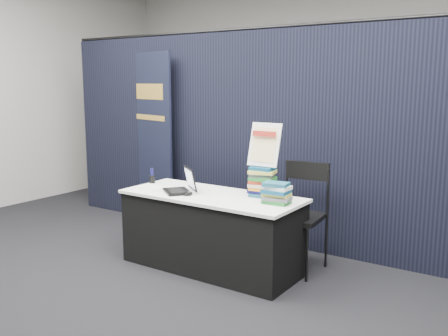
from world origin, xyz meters
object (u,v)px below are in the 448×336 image
info_sign (264,145)px  pullup_banner (151,148)px  book_stack_tall (262,182)px  book_stack_short (277,193)px  stacking_chair (298,211)px  laptop (180,186)px  display_table (212,231)px

info_sign → pullup_banner: 2.24m
book_stack_tall → info_sign: 0.35m
book_stack_tall → book_stack_short: (0.25, -0.17, -0.05)m
book_stack_short → stacking_chair: (0.00, 0.44, -0.26)m
laptop → book_stack_short: laptop is taller
book_stack_short → stacking_chair: bearing=89.4°
laptop → pullup_banner: pullup_banner is taller
display_table → book_stack_tall: bearing=23.6°
laptop → stacking_chair: 1.20m
display_table → stacking_chair: stacking_chair is taller
info_sign → book_stack_tall: bearing=-91.2°
book_stack_short → info_sign: size_ratio=0.56×
laptop → book_stack_tall: book_stack_tall is taller
book_stack_tall → book_stack_short: bearing=-34.6°
laptop → info_sign: info_sign is taller
laptop → book_stack_short: size_ratio=1.78×
book_stack_short → stacking_chair: size_ratio=0.23×
book_stack_short → pullup_banner: (-2.35, 0.92, 0.13)m
laptop → book_stack_tall: (0.79, 0.28, 0.09)m
book_stack_tall → info_sign: info_sign is taller
book_stack_short → stacking_chair: stacking_chair is taller
pullup_banner → stacking_chair: size_ratio=2.10×
info_sign → stacking_chair: 0.75m
info_sign → pullup_banner: size_ratio=0.19×
book_stack_short → info_sign: (-0.25, 0.20, 0.40)m
info_sign → display_table: bearing=-154.4°
info_sign → pullup_banner: pullup_banner is taller
book_stack_short → pullup_banner: bearing=158.6°
book_stack_tall → laptop: bearing=-160.4°
book_stack_short → display_table: bearing=-177.8°
laptop → stacking_chair: size_ratio=0.41×
laptop → stacking_chair: bearing=65.4°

